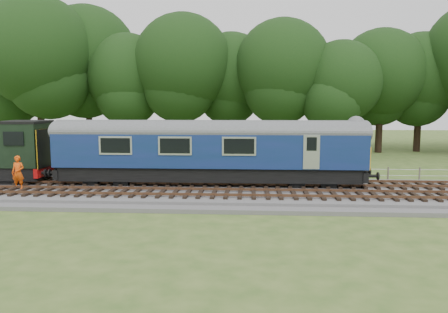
{
  "coord_description": "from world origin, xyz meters",
  "views": [
    {
      "loc": [
        -2.99,
        -24.17,
        5.19
      ],
      "look_at": [
        -4.54,
        1.4,
        2.0
      ],
      "focal_mm": 35.0,
      "sensor_mm": 36.0,
      "label": 1
    }
  ],
  "objects": [
    {
      "name": "ground",
      "position": [
        0.0,
        0.0,
        0.0
      ],
      "size": [
        120.0,
        120.0,
        0.0
      ],
      "primitive_type": "plane",
      "color": "#395920",
      "rests_on": "ground"
    },
    {
      "name": "track_north",
      "position": [
        0.0,
        1.4,
        0.42
      ],
      "size": [
        67.2,
        2.4,
        0.21
      ],
      "color": "black",
      "rests_on": "ballast"
    },
    {
      "name": "fence",
      "position": [
        0.0,
        4.5,
        0.0
      ],
      "size": [
        64.0,
        0.12,
        1.0
      ],
      "primitive_type": null,
      "color": "#6B6054",
      "rests_on": "ground"
    },
    {
      "name": "ballast",
      "position": [
        0.0,
        0.0,
        0.17
      ],
      "size": [
        70.0,
        7.0,
        0.35
      ],
      "primitive_type": "cube",
      "color": "#4C4C4F",
      "rests_on": "ground"
    },
    {
      "name": "track_south",
      "position": [
        0.0,
        -1.6,
        0.42
      ],
      "size": [
        67.2,
        2.4,
        0.21
      ],
      "color": "black",
      "rests_on": "ballast"
    },
    {
      "name": "worker",
      "position": [
        -15.89,
        -0.94,
        1.3
      ],
      "size": [
        0.7,
        0.46,
        1.9
      ],
      "primitive_type": "imported",
      "rotation": [
        0.0,
        0.0,
        -0.01
      ],
      "color": "#F24E0C",
      "rests_on": "ballast"
    },
    {
      "name": "dmu_railcar",
      "position": [
        -5.41,
        1.4,
        2.61
      ],
      "size": [
        18.05,
        2.86,
        3.88
      ],
      "color": "black",
      "rests_on": "ground"
    },
    {
      "name": "tree_line",
      "position": [
        0.0,
        22.0,
        0.0
      ],
      "size": [
        70.0,
        8.0,
        18.0
      ],
      "primitive_type": null,
      "color": "black",
      "rests_on": "ground"
    }
  ]
}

